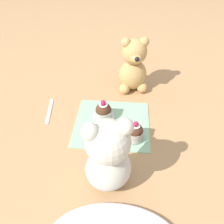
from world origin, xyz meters
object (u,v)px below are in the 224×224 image
object	(u,v)px
teaspoon	(49,110)
cupcake_near_cream_bear	(135,132)
cupcake_near_tan_bear	(103,111)
saucer_plate	(104,117)
teddy_bear_tan	(133,67)
teddy_bear_cream	(108,157)

from	to	relation	value
teaspoon	cupcake_near_cream_bear	bearing A→B (deg)	62.76
cupcake_near_tan_bear	saucer_plate	bearing A→B (deg)	153.43
teddy_bear_tan	saucer_plate	bearing A→B (deg)	-127.63
cupcake_near_cream_bear	cupcake_near_tan_bear	size ratio (longest dim) A/B	1.04
saucer_plate	cupcake_near_tan_bear	distance (m)	0.03
cupcake_near_cream_bear	saucer_plate	world-z (taller)	cupcake_near_cream_bear
cupcake_near_cream_bear	teaspoon	bearing A→B (deg)	-19.30
teddy_bear_cream	teddy_bear_tan	xyz separation A→B (m)	(-0.06, -0.42, -0.01)
saucer_plate	cupcake_near_tan_bear	bearing A→B (deg)	-26.57
teddy_bear_tan	saucer_plate	distance (m)	0.23
teddy_bear_cream	teaspoon	size ratio (longest dim) A/B	1.75
cupcake_near_cream_bear	teaspoon	distance (m)	0.33
teddy_bear_cream	cupcake_near_cream_bear	bearing A→B (deg)	-130.51
teddy_bear_cream	saucer_plate	size ratio (longest dim) A/B	3.10
saucer_plate	cupcake_near_tan_bear	world-z (taller)	cupcake_near_tan_bear
teddy_bear_cream	saucer_plate	world-z (taller)	teddy_bear_cream
cupcake_near_tan_bear	teaspoon	distance (m)	0.21
teaspoon	teddy_bear_tan	bearing A→B (deg)	111.03
saucer_plate	teaspoon	world-z (taller)	saucer_plate
teddy_bear_tan	cupcake_near_cream_bear	distance (m)	0.28
cupcake_near_tan_bear	cupcake_near_cream_bear	bearing A→B (deg)	141.35
teddy_bear_cream	teddy_bear_tan	world-z (taller)	teddy_bear_cream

